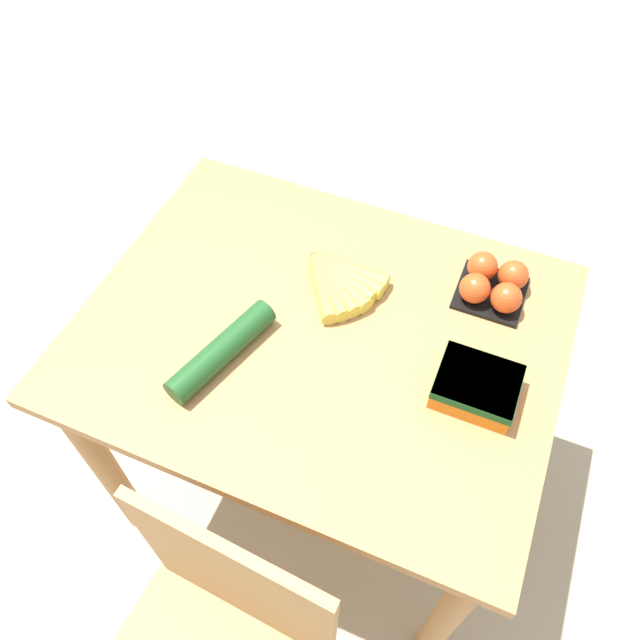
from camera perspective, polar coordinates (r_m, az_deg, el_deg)
ground_plane at (r=1.99m, az=0.00°, el=-13.73°), size 12.00×12.00×0.00m
dining_table at (r=1.42m, az=0.00°, el=-3.88°), size 1.00×0.79×0.76m
banana_bunch at (r=1.37m, az=1.69°, el=3.59°), size 0.19×0.17×0.04m
tomato_pack at (r=1.39m, az=15.58°, el=3.24°), size 0.15×0.15×0.08m
carrot_bag at (r=1.24m, az=14.14°, el=-5.81°), size 0.16×0.13×0.06m
cucumber_near at (r=1.27m, az=-8.97°, el=-2.76°), size 0.13×0.27×0.06m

